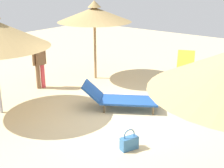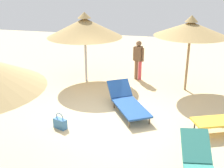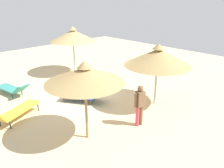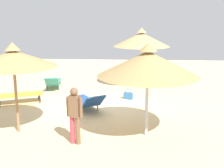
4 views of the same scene
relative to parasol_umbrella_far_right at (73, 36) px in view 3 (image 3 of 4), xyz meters
The scene contains 9 objects.
ground 4.30m from the parasol_umbrella_far_right, 64.71° to the left, with size 24.00×24.00×0.10m, color beige.
parasol_umbrella_far_right is the anchor object (origin of this frame).
parasol_umbrella_front 6.91m from the parasol_umbrella_far_right, 57.59° to the left, with size 2.40×2.40×2.58m.
parasol_umbrella_far_left 5.85m from the parasol_umbrella_far_right, 89.65° to the left, with size 2.72×2.72×2.58m.
lounge_chair_center 6.16m from the parasol_umbrella_far_right, 32.55° to the left, with size 2.15×1.36×0.92m.
lounge_chair_edge 4.59m from the parasol_umbrella_far_right, 60.27° to the left, with size 1.62×2.01×0.70m.
lounge_chair_near_left 4.50m from the parasol_umbrella_far_right, 10.43° to the left, with size 0.92×2.15×0.74m.
person_standing_near_right 6.93m from the parasol_umbrella_far_right, 73.67° to the left, with size 0.43×0.28×1.51m.
handbag 3.10m from the parasol_umbrella_far_right, 75.88° to the left, with size 0.40×0.29×0.44m.
Camera 3 is at (6.00, 7.63, 4.30)m, focal length 36.59 mm.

